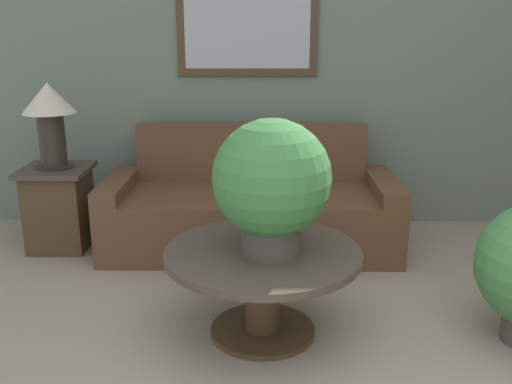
{
  "coord_description": "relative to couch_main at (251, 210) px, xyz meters",
  "views": [
    {
      "loc": [
        -0.47,
        -1.38,
        1.62
      ],
      "look_at": [
        -0.51,
        2.09,
        0.59
      ],
      "focal_mm": 40.0,
      "sensor_mm": 36.0,
      "label": 1
    }
  ],
  "objects": [
    {
      "name": "couch_main",
      "position": [
        0.0,
        0.0,
        0.0
      ],
      "size": [
        2.12,
        0.86,
        0.88
      ],
      "color": "brown",
      "rests_on": "ground_plane"
    },
    {
      "name": "coffee_table",
      "position": [
        0.09,
        -1.27,
        0.07
      ],
      "size": [
        1.03,
        1.03,
        0.49
      ],
      "color": "#4C3823",
      "rests_on": "ground_plane"
    },
    {
      "name": "table_lamp",
      "position": [
        -1.42,
        -0.05,
        0.73
      ],
      "size": [
        0.38,
        0.38,
        0.61
      ],
      "color": "#2D2823",
      "rests_on": "side_table"
    },
    {
      "name": "side_table",
      "position": [
        -1.42,
        -0.05,
        0.03
      ],
      "size": [
        0.48,
        0.48,
        0.61
      ],
      "color": "#4C3823",
      "rests_on": "ground_plane"
    },
    {
      "name": "potted_plant_on_table",
      "position": [
        0.13,
        -1.3,
        0.57
      ],
      "size": [
        0.6,
        0.6,
        0.69
      ],
      "color": "#4C4742",
      "rests_on": "coffee_table"
    },
    {
      "name": "wall_back",
      "position": [
        0.54,
        0.59,
        1.02
      ],
      "size": [
        7.6,
        0.09,
        2.6
      ],
      "color": "slate",
      "rests_on": "ground_plane"
    }
  ]
}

